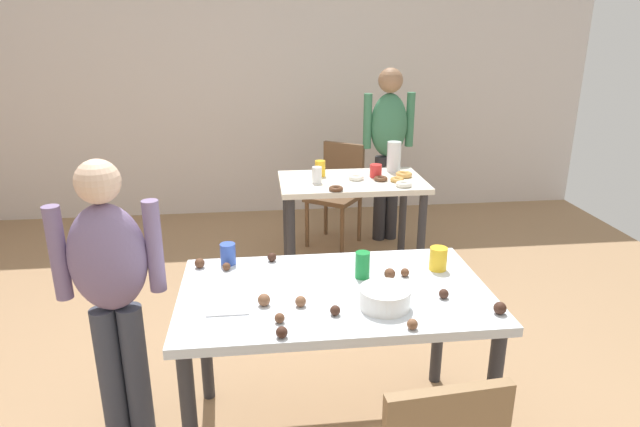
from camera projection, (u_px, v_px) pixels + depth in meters
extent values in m
plane|color=#9E7A56|center=(300.00, 407.00, 2.77)|extent=(6.40, 6.40, 0.00)
cube|color=silver|center=(272.00, 83.00, 5.35)|extent=(6.40, 0.10, 2.60)
cube|color=silver|center=(334.00, 294.00, 2.37)|extent=(1.33, 0.79, 0.04)
cylinder|color=#2D2D33|center=(491.00, 406.00, 2.24)|extent=(0.06, 0.06, 0.71)
cylinder|color=#2D2D33|center=(205.00, 337.00, 2.74)|extent=(0.06, 0.06, 0.71)
cylinder|color=#2D2D33|center=(439.00, 322.00, 2.87)|extent=(0.06, 0.06, 0.71)
cube|color=silver|center=(352.00, 182.00, 4.06)|extent=(1.07, 0.64, 0.04)
cylinder|color=#2D2D33|center=(291.00, 245.00, 3.88)|extent=(0.06, 0.06, 0.71)
cylinder|color=#2D2D33|center=(421.00, 239.00, 3.98)|extent=(0.06, 0.06, 0.71)
cylinder|color=#2D2D33|center=(287.00, 220.00, 4.37)|extent=(0.06, 0.06, 0.71)
cylinder|color=#2D2D33|center=(403.00, 216.00, 4.48)|extent=(0.06, 0.06, 0.71)
cube|color=brown|center=(334.00, 197.00, 4.72)|extent=(0.56, 0.56, 0.04)
cube|color=brown|center=(344.00, 167.00, 4.79)|extent=(0.33, 0.25, 0.42)
cylinder|color=brown|center=(342.00, 231.00, 4.57)|extent=(0.04, 0.04, 0.41)
cylinder|color=brown|center=(307.00, 224.00, 4.73)|extent=(0.04, 0.04, 0.41)
cylinder|color=brown|center=(359.00, 219.00, 4.85)|extent=(0.04, 0.04, 0.41)
cylinder|color=brown|center=(326.00, 213.00, 5.01)|extent=(0.04, 0.04, 0.41)
cylinder|color=#383D4C|center=(111.00, 376.00, 2.46)|extent=(0.11, 0.11, 0.67)
cylinder|color=#383D4C|center=(137.00, 373.00, 2.48)|extent=(0.11, 0.11, 0.67)
ellipsoid|color=slate|center=(108.00, 258.00, 2.28)|extent=(0.34, 0.23, 0.48)
sphere|color=beige|center=(98.00, 182.00, 2.18)|extent=(0.18, 0.18, 0.18)
cylinder|color=slate|center=(58.00, 253.00, 2.24)|extent=(0.08, 0.08, 0.41)
cylinder|color=slate|center=(154.00, 246.00, 2.31)|extent=(0.08, 0.08, 0.41)
cylinder|color=#28282D|center=(392.00, 198.00, 4.86)|extent=(0.11, 0.11, 0.76)
cylinder|color=#28282D|center=(380.00, 199.00, 4.84)|extent=(0.11, 0.11, 0.76)
ellipsoid|color=#3D7A56|center=(389.00, 125.00, 4.64)|extent=(0.34, 0.23, 0.54)
sphere|color=#997051|center=(391.00, 80.00, 4.52)|extent=(0.21, 0.21, 0.21)
cylinder|color=#3D7A56|center=(410.00, 120.00, 4.67)|extent=(0.08, 0.08, 0.46)
cylinder|color=#3D7A56|center=(367.00, 121.00, 4.59)|extent=(0.08, 0.08, 0.46)
cylinder|color=white|center=(385.00, 298.00, 2.20)|extent=(0.21, 0.21, 0.08)
cylinder|color=#198438|center=(362.00, 265.00, 2.46)|extent=(0.07, 0.07, 0.12)
cube|color=silver|center=(228.00, 315.00, 2.15)|extent=(0.17, 0.02, 0.01)
cylinder|color=#3351B2|center=(228.00, 254.00, 2.60)|extent=(0.07, 0.07, 0.10)
cylinder|color=yellow|center=(438.00, 259.00, 2.54)|extent=(0.08, 0.08, 0.11)
sphere|color=brown|center=(362.00, 268.00, 2.53)|extent=(0.04, 0.04, 0.04)
sphere|color=brown|center=(390.00, 274.00, 2.45)|extent=(0.05, 0.05, 0.05)
sphere|color=brown|center=(264.00, 300.00, 2.22)|extent=(0.05, 0.05, 0.05)
sphere|color=#3D2319|center=(444.00, 294.00, 2.28)|extent=(0.04, 0.04, 0.04)
sphere|color=brown|center=(301.00, 301.00, 2.21)|extent=(0.05, 0.05, 0.05)
sphere|color=brown|center=(280.00, 318.00, 2.09)|extent=(0.04, 0.04, 0.04)
sphere|color=#3D2319|center=(335.00, 310.00, 2.15)|extent=(0.04, 0.04, 0.04)
sphere|color=brown|center=(434.00, 252.00, 2.70)|extent=(0.04, 0.04, 0.04)
sphere|color=#3D2319|center=(500.00, 308.00, 2.15)|extent=(0.05, 0.05, 0.05)
sphere|color=brown|center=(200.00, 263.00, 2.57)|extent=(0.05, 0.05, 0.05)
sphere|color=brown|center=(412.00, 324.00, 2.05)|extent=(0.04, 0.04, 0.04)
sphere|color=brown|center=(379.00, 288.00, 2.33)|extent=(0.04, 0.04, 0.04)
sphere|color=brown|center=(226.00, 267.00, 2.54)|extent=(0.04, 0.04, 0.04)
sphere|color=#3D2319|center=(272.00, 257.00, 2.64)|extent=(0.04, 0.04, 0.04)
sphere|color=brown|center=(405.00, 272.00, 2.48)|extent=(0.04, 0.04, 0.04)
sphere|color=#3D2319|center=(282.00, 332.00, 1.99)|extent=(0.04, 0.04, 0.04)
cylinder|color=white|center=(394.00, 156.00, 4.25)|extent=(0.11, 0.11, 0.23)
cylinder|color=white|center=(317.00, 175.00, 3.95)|extent=(0.07, 0.07, 0.12)
cylinder|color=yellow|center=(320.00, 168.00, 4.12)|extent=(0.08, 0.08, 0.12)
cylinder|color=red|center=(376.00, 171.00, 4.10)|extent=(0.09, 0.09, 0.10)
torus|color=gold|center=(404.00, 174.00, 4.12)|extent=(0.12, 0.12, 0.04)
torus|color=white|center=(356.00, 177.00, 4.04)|extent=(0.11, 0.11, 0.03)
torus|color=white|center=(404.00, 184.00, 3.87)|extent=(0.12, 0.12, 0.03)
torus|color=brown|center=(336.00, 189.00, 3.77)|extent=(0.10, 0.10, 0.03)
torus|color=brown|center=(381.00, 179.00, 4.02)|extent=(0.10, 0.10, 0.03)
torus|color=gold|center=(397.00, 180.00, 3.99)|extent=(0.10, 0.10, 0.03)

